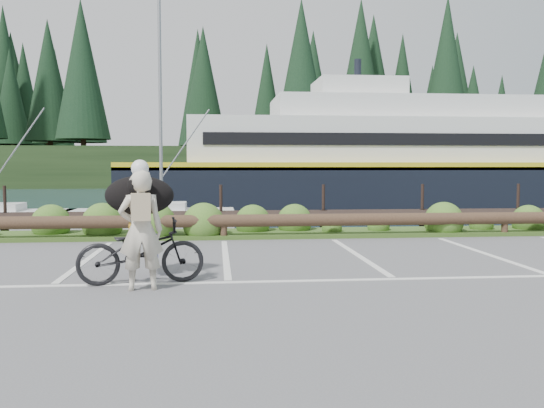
# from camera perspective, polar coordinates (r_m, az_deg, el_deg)

# --- Properties ---
(ground) EXTENTS (72.00, 72.00, 0.00)m
(ground) POSITION_cam_1_polar(r_m,az_deg,el_deg) (9.24, -4.40, -7.27)
(ground) COLOR #555457
(harbor_backdrop) EXTENTS (170.00, 160.00, 30.00)m
(harbor_backdrop) POSITION_cam_1_polar(r_m,az_deg,el_deg) (87.60, -5.18, 2.80)
(harbor_backdrop) COLOR #19313D
(harbor_backdrop) RESTS_ON ground
(vegetation_strip) EXTENTS (34.00, 1.60, 0.10)m
(vegetation_strip) POSITION_cam_1_polar(r_m,az_deg,el_deg) (14.47, -4.82, -2.98)
(vegetation_strip) COLOR #3D5B21
(vegetation_strip) RESTS_ON ground
(log_rail) EXTENTS (32.00, 0.30, 0.60)m
(log_rail) POSITION_cam_1_polar(r_m,az_deg,el_deg) (13.78, -4.79, -3.54)
(log_rail) COLOR #443021
(log_rail) RESTS_ON ground
(bicycle) EXTENTS (1.95, 0.92, 0.99)m
(bicycle) POSITION_cam_1_polar(r_m,az_deg,el_deg) (8.88, -12.86, -4.59)
(bicycle) COLOR black
(bicycle) RESTS_ON ground
(cyclist) EXTENTS (0.68, 0.50, 1.72)m
(cyclist) POSITION_cam_1_polar(r_m,az_deg,el_deg) (8.40, -12.85, -2.55)
(cyclist) COLOR beige
(cyclist) RESTS_ON ground
(dog) EXTENTS (0.68, 1.15, 0.63)m
(dog) POSITION_cam_1_polar(r_m,az_deg,el_deg) (9.40, -13.00, 0.83)
(dog) COLOR black
(dog) RESTS_ON bicycle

